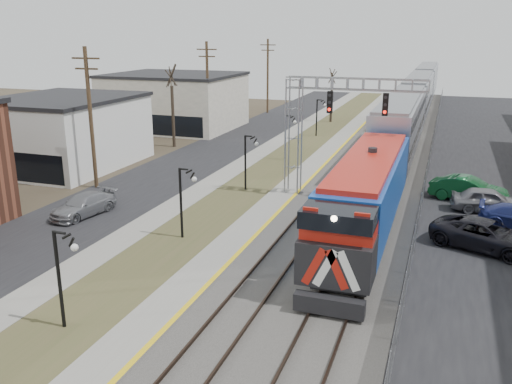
% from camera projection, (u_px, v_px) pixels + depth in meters
% --- Properties ---
extents(street_west, '(7.00, 120.00, 0.04)m').
position_uv_depth(street_west, '(193.00, 161.00, 47.66)').
color(street_west, black).
rests_on(street_west, ground).
extents(sidewalk, '(2.00, 120.00, 0.08)m').
position_uv_depth(sidewalk, '(241.00, 165.00, 46.22)').
color(sidewalk, gray).
rests_on(sidewalk, ground).
extents(grass_median, '(4.00, 120.00, 0.06)m').
position_uv_depth(grass_median, '(275.00, 168.00, 45.27)').
color(grass_median, '#424625').
rests_on(grass_median, ground).
extents(platform, '(2.00, 120.00, 0.24)m').
position_uv_depth(platform, '(310.00, 169.00, 44.29)').
color(platform, gray).
rests_on(platform, ground).
extents(ballast_bed, '(8.00, 120.00, 0.20)m').
position_uv_depth(ballast_bed, '(371.00, 175.00, 42.71)').
color(ballast_bed, '#595651').
rests_on(ballast_bed, ground).
extents(platform_edge, '(0.24, 120.00, 0.01)m').
position_uv_depth(platform_edge, '(320.00, 169.00, 43.98)').
color(platform_edge, gold).
rests_on(platform_edge, platform).
extents(track_near, '(1.58, 120.00, 0.15)m').
position_uv_depth(track_near, '(346.00, 171.00, 43.30)').
color(track_near, '#2D2119').
rests_on(track_near, ballast_bed).
extents(track_far, '(1.58, 120.00, 0.15)m').
position_uv_depth(track_far, '(391.00, 174.00, 42.18)').
color(track_far, '#2D2119').
rests_on(track_far, ballast_bed).
extents(train, '(3.00, 85.85, 5.33)m').
position_uv_depth(train, '(413.00, 106.00, 60.68)').
color(train, '#1548AE').
rests_on(train, ground).
extents(signal_gantry, '(9.00, 1.07, 8.15)m').
position_uv_depth(signal_gantry, '(319.00, 116.00, 35.69)').
color(signal_gantry, gray).
rests_on(signal_gantry, ground).
extents(lampposts, '(0.14, 62.14, 4.00)m').
position_uv_depth(lampposts, '(183.00, 202.00, 29.60)').
color(lampposts, black).
rests_on(lampposts, ground).
extents(utility_poles, '(0.28, 80.28, 10.00)m').
position_uv_depth(utility_poles, '(91.00, 119.00, 38.15)').
color(utility_poles, '#4C3823').
rests_on(utility_poles, ground).
extents(fence, '(0.04, 120.00, 1.60)m').
position_uv_depth(fence, '(428.00, 171.00, 41.18)').
color(fence, gray).
rests_on(fence, ground).
extents(buildings_west, '(14.00, 67.00, 7.00)m').
position_uv_depth(buildings_west, '(12.00, 143.00, 40.06)').
color(buildings_west, beige).
rests_on(buildings_west, ground).
extents(bare_trees, '(12.30, 42.30, 5.95)m').
position_uv_depth(bare_trees, '(199.00, 123.00, 50.80)').
color(bare_trees, '#382D23').
rests_on(bare_trees, ground).
extents(car_lot_c, '(6.09, 4.41, 1.54)m').
position_uv_depth(car_lot_c, '(486.00, 236.00, 28.09)').
color(car_lot_c, black).
rests_on(car_lot_c, ground).
extents(car_lot_e, '(4.65, 2.16, 1.54)m').
position_uv_depth(car_lot_e, '(489.00, 201.00, 33.94)').
color(car_lot_e, slate).
rests_on(car_lot_e, ground).
extents(car_lot_f, '(5.18, 2.83, 1.62)m').
position_uv_depth(car_lot_f, '(468.00, 190.00, 36.15)').
color(car_lot_f, '#0E4621').
rests_on(car_lot_f, ground).
extents(car_street_b, '(2.64, 4.78, 1.31)m').
position_uv_depth(car_street_b, '(83.00, 206.00, 33.35)').
color(car_street_b, slate).
rests_on(car_street_b, ground).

